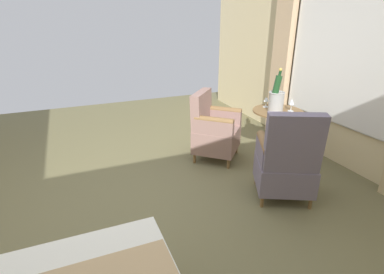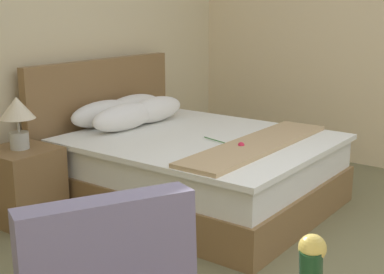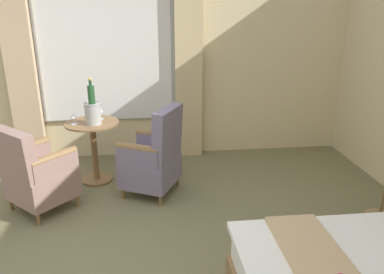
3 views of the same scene
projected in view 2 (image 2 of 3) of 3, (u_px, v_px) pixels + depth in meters
bed at (187, 161)px, 4.35m from camera, size 1.68×2.09×1.10m
nightstand at (23, 185)px, 3.93m from camera, size 0.49×0.47×0.55m
bedside_lamp at (17, 114)px, 3.80m from camera, size 0.25×0.25×0.38m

